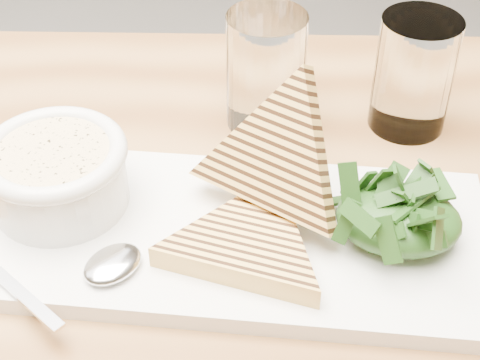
# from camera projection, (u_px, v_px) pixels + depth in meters

# --- Properties ---
(table_top) EXTENTS (1.26, 0.91, 0.04)m
(table_top) POSITION_uv_depth(u_px,v_px,m) (165.00, 315.00, 0.56)
(table_top) COLOR olive
(table_top) RESTS_ON ground
(platter) EXTENTS (0.40, 0.19, 0.02)m
(platter) POSITION_uv_depth(u_px,v_px,m) (237.00, 236.00, 0.58)
(platter) COLOR white
(platter) RESTS_ON table_top
(soup_bowl) EXTENTS (0.11, 0.11, 0.04)m
(soup_bowl) POSITION_uv_depth(u_px,v_px,m) (59.00, 181.00, 0.59)
(soup_bowl) COLOR white
(soup_bowl) RESTS_ON platter
(soup) EXTENTS (0.09, 0.09, 0.01)m
(soup) POSITION_uv_depth(u_px,v_px,m) (53.00, 155.00, 0.57)
(soup) COLOR #DFC087
(soup) RESTS_ON soup_bowl
(bowl_rim) EXTENTS (0.12, 0.12, 0.01)m
(bowl_rim) POSITION_uv_depth(u_px,v_px,m) (53.00, 153.00, 0.57)
(bowl_rim) COLOR white
(bowl_rim) RESTS_ON soup_bowl
(sandwich_flat) EXTENTS (0.18, 0.18, 0.02)m
(sandwich_flat) POSITION_uv_depth(u_px,v_px,m) (248.00, 243.00, 0.55)
(sandwich_flat) COLOR gold
(sandwich_flat) RESTS_ON platter
(sandwich_lean) EXTENTS (0.20, 0.20, 0.17)m
(sandwich_lean) POSITION_uv_depth(u_px,v_px,m) (276.00, 158.00, 0.57)
(sandwich_lean) COLOR gold
(sandwich_lean) RESTS_ON sandwich_flat
(salad_base) EXTENTS (0.10, 0.08, 0.04)m
(salad_base) POSITION_uv_depth(u_px,v_px,m) (398.00, 219.00, 0.56)
(salad_base) COLOR black
(salad_base) RESTS_ON platter
(arugula_pile) EXTENTS (0.11, 0.10, 0.05)m
(arugula_pile) POSITION_uv_depth(u_px,v_px,m) (400.00, 211.00, 0.55)
(arugula_pile) COLOR #2A5118
(arugula_pile) RESTS_ON platter
(spoon_bowl) EXTENTS (0.06, 0.06, 0.01)m
(spoon_bowl) POSITION_uv_depth(u_px,v_px,m) (113.00, 264.00, 0.54)
(spoon_bowl) COLOR silver
(spoon_bowl) RESTS_ON platter
(spoon_handle) EXTENTS (0.10, 0.08, 0.00)m
(spoon_handle) POSITION_uv_depth(u_px,v_px,m) (10.00, 283.00, 0.53)
(spoon_handle) COLOR silver
(spoon_handle) RESTS_ON platter
(glass_near) EXTENTS (0.07, 0.07, 0.11)m
(glass_near) POSITION_uv_depth(u_px,v_px,m) (266.00, 71.00, 0.68)
(glass_near) COLOR white
(glass_near) RESTS_ON table_top
(glass_far) EXTENTS (0.07, 0.07, 0.11)m
(glass_far) POSITION_uv_depth(u_px,v_px,m) (414.00, 74.00, 0.68)
(glass_far) COLOR white
(glass_far) RESTS_ON table_top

